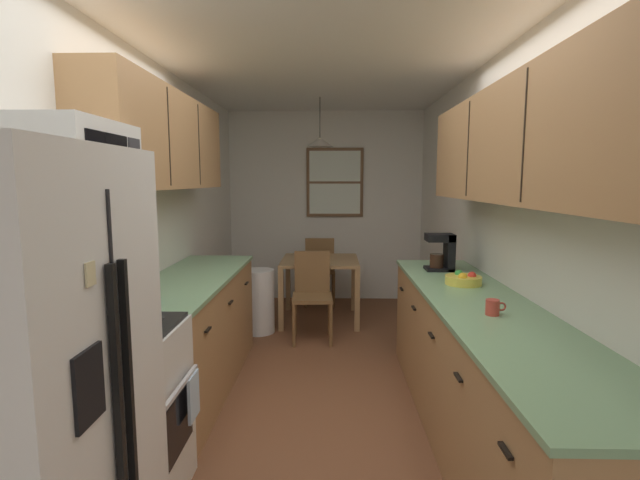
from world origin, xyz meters
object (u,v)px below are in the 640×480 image
(mug_by_coffeemaker, at_px, (493,307))
(fruit_bowl, at_px, (463,279))
(trash_bin, at_px, (258,301))
(dining_chair_far, at_px, (320,268))
(table_serving_bowl, at_px, (317,256))
(microwave_over_range, at_px, (74,159))
(dining_table, at_px, (320,269))
(storage_canister, at_px, (150,286))
(stove_range, at_px, (114,415))
(dining_chair_near, at_px, (312,291))
(coffee_maker, at_px, (443,251))
(refrigerator, at_px, (16,412))

(mug_by_coffeemaker, height_order, fruit_bowl, fruit_bowl)
(trash_bin, bearing_deg, dining_chair_far, 60.55)
(trash_bin, height_order, table_serving_bowl, table_serving_bowl)
(microwave_over_range, height_order, trash_bin, microwave_over_range)
(dining_table, bearing_deg, storage_canister, -109.95)
(dining_chair_far, distance_m, fruit_bowl, 2.95)
(microwave_over_range, distance_m, storage_canister, 0.90)
(stove_range, xyz_separation_m, dining_chair_near, (0.88, 2.50, 0.03))
(trash_bin, distance_m, table_serving_bowl, 0.89)
(stove_range, height_order, dining_chair_far, stove_range)
(coffee_maker, bearing_deg, trash_bin, 147.40)
(dining_chair_near, relative_size, trash_bin, 1.32)
(microwave_over_range, relative_size, mug_by_coffeemaker, 5.67)
(storage_canister, bearing_deg, dining_table, 70.05)
(stove_range, xyz_separation_m, dining_table, (0.94, 3.15, 0.14))
(coffee_maker, xyz_separation_m, fruit_bowl, (0.02, -0.52, -0.12))
(dining_chair_near, xyz_separation_m, coffee_maker, (1.10, -0.90, 0.56))
(stove_range, bearing_deg, dining_chair_near, 70.56)
(dining_chair_near, bearing_deg, microwave_over_range, -111.72)
(fruit_bowl, bearing_deg, trash_bin, 137.05)
(mug_by_coffeemaker, xyz_separation_m, fruit_bowl, (0.05, 0.75, -0.01))
(refrigerator, relative_size, dining_chair_far, 1.93)
(dining_chair_far, height_order, storage_canister, storage_canister)
(fruit_bowl, bearing_deg, storage_canister, -164.63)
(dining_chair_far, distance_m, table_serving_bowl, 0.66)
(stove_range, relative_size, storage_canister, 5.25)
(dining_chair_near, bearing_deg, trash_bin, 162.60)
(dining_chair_near, distance_m, dining_chair_far, 1.30)
(refrigerator, xyz_separation_m, microwave_over_range, (-0.15, 0.72, 0.86))
(trash_bin, xyz_separation_m, coffee_maker, (1.69, -1.08, 0.72))
(dining_chair_near, xyz_separation_m, dining_chair_far, (0.04, 1.30, 0.00))
(dining_chair_near, xyz_separation_m, storage_canister, (-0.89, -1.97, 0.50))
(trash_bin, relative_size, coffee_maker, 2.28)
(refrigerator, relative_size, storage_canister, 8.30)
(stove_range, distance_m, microwave_over_range, 1.26)
(refrigerator, distance_m, trash_bin, 3.46)
(dining_table, bearing_deg, table_serving_bowl, 134.86)
(trash_bin, relative_size, mug_by_coffeemaker, 6.18)
(stove_range, height_order, dining_chair_near, stove_range)
(microwave_over_range, height_order, dining_chair_near, microwave_over_range)
(fruit_bowl, bearing_deg, dining_chair_near, 128.62)
(stove_range, height_order, fruit_bowl, stove_range)
(trash_bin, xyz_separation_m, mug_by_coffeemaker, (1.66, -2.35, 0.60))
(trash_bin, bearing_deg, fruit_bowl, -42.95)
(stove_range, height_order, trash_bin, stove_range)
(storage_canister, relative_size, coffee_maker, 0.70)
(dining_table, distance_m, table_serving_bowl, 0.15)
(trash_bin, bearing_deg, coffee_maker, -32.60)
(storage_canister, bearing_deg, microwave_over_range, -101.52)
(dining_table, height_order, fruit_bowl, fruit_bowl)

